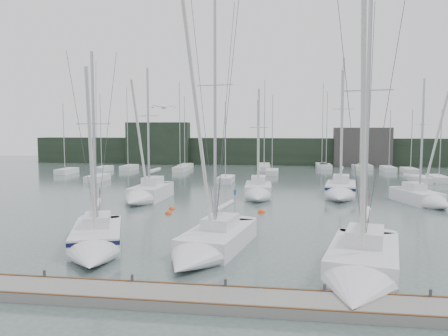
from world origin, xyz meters
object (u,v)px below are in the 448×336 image
at_px(buoy_d, 172,209).
at_px(buoy_c, 97,217).
at_px(sailboat_near_right, 361,271).
at_px(sailboat_mid_e, 426,199).
at_px(sailboat_mid_d, 340,191).
at_px(buoy_a, 168,214).
at_px(buoy_b, 261,213).
at_px(sailboat_near_center, 205,247).
at_px(sailboat_near_left, 95,244).
at_px(sailboat_mid_c, 258,193).
at_px(sailboat_mid_b, 145,195).

bearing_deg(buoy_d, buoy_c, -142.46).
relative_size(sailboat_near_right, sailboat_mid_e, 1.21).
bearing_deg(sailboat_mid_d, buoy_a, -137.00).
relative_size(sailboat_near_right, buoy_b, 24.54).
relative_size(sailboat_near_right, buoy_c, 23.02).
height_order(sailboat_mid_e, buoy_c, sailboat_mid_e).
height_order(sailboat_near_center, sailboat_near_right, sailboat_near_center).
bearing_deg(sailboat_mid_e, buoy_c, -179.24).
relative_size(sailboat_near_left, buoy_c, 19.02).
distance_m(sailboat_mid_d, buoy_b, 11.27).
bearing_deg(sailboat_near_right, buoy_b, 121.58).
bearing_deg(sailboat_near_center, sailboat_near_right, -11.90).
bearing_deg(sailboat_near_right, buoy_d, 141.72).
distance_m(sailboat_mid_c, buoy_a, 10.90).
bearing_deg(buoy_d, buoy_b, -2.48).
bearing_deg(sailboat_mid_c, sailboat_mid_b, -165.24).
distance_m(sailboat_mid_b, buoy_b, 11.76).
xyz_separation_m(sailboat_mid_b, buoy_d, (3.51, -3.39, -0.64)).
xyz_separation_m(sailboat_near_right, sailboat_mid_c, (-6.00, 22.86, 0.03)).
height_order(sailboat_near_left, buoy_a, sailboat_near_left).
relative_size(sailboat_near_center, buoy_b, 26.43).
bearing_deg(sailboat_mid_d, sailboat_mid_b, -157.04).
relative_size(sailboat_near_right, sailboat_mid_c, 1.26).
bearing_deg(sailboat_mid_e, sailboat_mid_d, 137.72).
xyz_separation_m(buoy_b, buoy_d, (-7.63, 0.33, 0.00)).
relative_size(buoy_c, buoy_d, 1.21).
bearing_deg(sailboat_mid_d, sailboat_mid_e, -16.79).
bearing_deg(sailboat_mid_b, sailboat_mid_d, 17.45).
xyz_separation_m(sailboat_near_left, buoy_b, (8.43, 12.98, -0.54)).
height_order(sailboat_mid_b, buoy_d, sailboat_mid_b).
bearing_deg(sailboat_near_left, sailboat_mid_d, 33.19).
xyz_separation_m(buoy_b, buoy_c, (-12.60, -3.49, 0.00)).
bearing_deg(sailboat_near_center, buoy_d, 122.39).
distance_m(sailboat_near_left, sailboat_mid_b, 16.93).
relative_size(sailboat_mid_d, buoy_b, 24.69).
xyz_separation_m(buoy_a, buoy_c, (-5.21, -1.86, 0.00)).
relative_size(sailboat_mid_b, sailboat_mid_c, 1.16).
distance_m(sailboat_near_left, sailboat_mid_e, 29.18).
bearing_deg(sailboat_near_left, buoy_a, 64.11).
distance_m(sailboat_mid_e, buoy_d, 22.53).
relative_size(sailboat_mid_d, sailboat_mid_e, 1.22).
distance_m(sailboat_near_right, buoy_d, 20.73).
xyz_separation_m(sailboat_mid_b, buoy_a, (3.75, -5.35, -0.64)).
height_order(sailboat_near_right, buoy_b, sailboat_near_right).
height_order(sailboat_mid_d, buoy_c, sailboat_mid_d).
xyz_separation_m(sailboat_mid_d, buoy_b, (-7.30, -8.55, -0.67)).
distance_m(sailboat_near_left, sailboat_near_center, 6.16).
bearing_deg(sailboat_mid_b, sailboat_near_right, -47.30).
height_order(sailboat_mid_d, buoy_a, sailboat_mid_d).
height_order(sailboat_mid_c, buoy_a, sailboat_mid_c).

